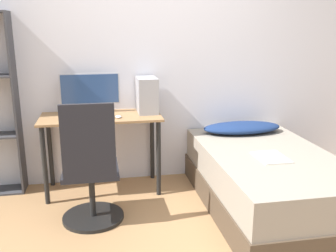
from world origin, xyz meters
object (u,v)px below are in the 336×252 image
bed (267,181)px  pc_tower (147,95)px  keyboard (94,118)px  office_chair (91,178)px  monitor (90,91)px

bed → pc_tower: 1.40m
bed → keyboard: keyboard is taller
office_chair → pc_tower: (0.56, 0.73, 0.54)m
monitor → pc_tower: bearing=-7.7°
monitor → pc_tower: size_ratio=1.66×
monitor → keyboard: 0.33m
office_chair → bed: bearing=-0.1°
office_chair → bed: size_ratio=0.57×
bed → monitor: bearing=152.2°
bed → pc_tower: (-0.98, 0.73, 0.68)m
keyboard → pc_tower: bearing=19.7°
office_chair → keyboard: 0.66m
bed → monitor: monitor is taller
bed → pc_tower: pc_tower is taller
bed → monitor: (-1.53, 0.81, 0.73)m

